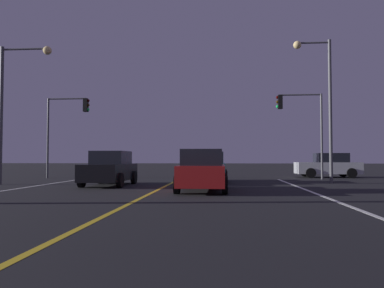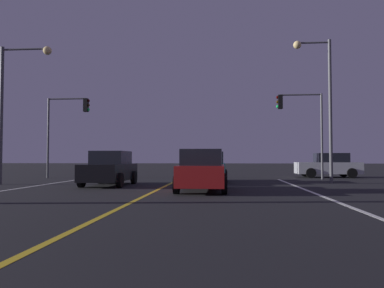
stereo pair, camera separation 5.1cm
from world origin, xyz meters
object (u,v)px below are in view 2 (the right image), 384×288
car_oncoming (110,169)px  traffic_light_near_right (300,116)px  traffic_light_near_left (68,119)px  car_ahead_far (209,167)px  street_lamp_right_far (322,92)px  car_crossing_side (328,166)px  street_lamp_left_mid (14,94)px  car_lead_same_lane (202,171)px

car_oncoming → traffic_light_near_right: bearing=121.2°
traffic_light_near_left → car_ahead_far: bearing=-19.3°
car_ahead_far → traffic_light_near_right: bearing=-59.3°
car_ahead_far → traffic_light_near_left: bearing=70.7°
car_oncoming → car_ahead_far: bearing=121.8°
car_oncoming → street_lamp_right_far: 11.98m
car_crossing_side → street_lamp_left_mid: size_ratio=0.61×
car_lead_same_lane → car_ahead_far: bearing=-0.6°
car_crossing_side → traffic_light_near_left: (-17.85, -2.43, 3.20)m
traffic_light_near_right → street_lamp_left_mid: bearing=21.8°
car_ahead_far → car_crossing_side: size_ratio=1.00×
car_oncoming → street_lamp_left_mid: 6.34m
street_lamp_right_far → car_crossing_side: bearing=-107.9°
car_lead_same_lane → street_lamp_left_mid: street_lamp_left_mid is taller
car_ahead_far → traffic_light_near_right: traffic_light_near_right is taller
traffic_light_near_right → traffic_light_near_left: (-15.45, 0.00, -0.04)m
traffic_light_near_right → street_lamp_right_far: size_ratio=0.70×
traffic_light_near_right → traffic_light_near_left: traffic_light_near_right is taller
street_lamp_right_far → car_ahead_far: bearing=-3.7°
street_lamp_right_far → car_oncoming: bearing=13.3°
car_crossing_side → street_lamp_left_mid: (-18.02, -8.69, 3.80)m
car_lead_same_lane → car_oncoming: bearing=59.1°
car_crossing_side → street_lamp_left_mid: street_lamp_left_mid is taller
car_crossing_side → traffic_light_near_right: size_ratio=0.78×
car_oncoming → street_lamp_right_far: (10.94, 2.58, 4.15)m
car_oncoming → car_crossing_side: (12.94, 8.81, 0.00)m
car_crossing_side → traffic_light_near_right: bearing=45.3°
traffic_light_near_left → street_lamp_right_far: 16.32m
car_oncoming → traffic_light_near_right: size_ratio=0.78×
traffic_light_near_left → traffic_light_near_right: bearing=0.0°
car_ahead_far → traffic_light_near_right: (5.74, 3.40, 3.24)m
car_ahead_far → car_crossing_side: same height
car_ahead_far → car_oncoming: bearing=121.8°
car_ahead_far → street_lamp_left_mid: street_lamp_left_mid is taller
car_ahead_far → traffic_light_near_left: size_ratio=0.79×
traffic_light_near_right → street_lamp_right_far: 3.92m
street_lamp_left_mid → street_lamp_right_far: (16.02, 2.46, 0.35)m
traffic_light_near_left → street_lamp_right_far: size_ratio=0.69×
car_oncoming → car_crossing_side: bearing=124.2°
street_lamp_left_mid → traffic_light_near_right: bearing=21.8°
car_ahead_far → car_lead_same_lane: bearing=179.4°
traffic_light_near_left → car_lead_same_lane: bearing=-43.7°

